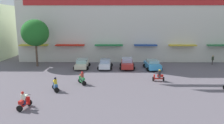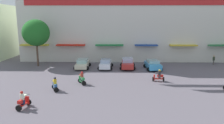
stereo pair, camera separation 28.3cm
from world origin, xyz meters
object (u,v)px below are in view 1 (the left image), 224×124
pedestrian_1 (213,59)px  parked_car_1 (105,64)px  plaza_tree_0 (35,33)px  parked_car_2 (127,63)px  scooter_rider_6 (24,101)px  scooter_rider_8 (82,79)px  scooter_rider_2 (159,76)px  parked_car_3 (152,65)px  scooter_rider_1 (55,85)px  parked_car_0 (82,64)px

pedestrian_1 → parked_car_1: bearing=-170.2°
plaza_tree_0 → parked_car_2: bearing=-5.8°
scooter_rider_6 → scooter_rider_8: bearing=61.5°
plaza_tree_0 → scooter_rider_2: size_ratio=5.02×
scooter_rider_2 → parked_car_3: bearing=86.8°
scooter_rider_1 → scooter_rider_8: bearing=45.0°
parked_car_2 → pedestrian_1: parked_car_2 is taller
parked_car_0 → scooter_rider_1: 10.85m
parked_car_1 → scooter_rider_1: (-4.79, -10.61, -0.14)m
scooter_rider_8 → scooter_rider_6: bearing=-118.5°
scooter_rider_6 → scooter_rider_8: scooter_rider_6 is taller
parked_car_0 → pedestrian_1: 21.51m
scooter_rider_6 → pedestrian_1: pedestrian_1 is taller
parked_car_0 → scooter_rider_1: size_ratio=2.99×
parked_car_3 → scooter_rider_1: size_ratio=2.75×
parked_car_2 → scooter_rider_8: (-5.72, -8.32, -0.17)m
scooter_rider_1 → pedestrian_1: pedestrian_1 is taller
pedestrian_1 → parked_car_0: bearing=-172.3°
parked_car_0 → parked_car_2: parked_car_2 is taller
plaza_tree_0 → parked_car_0: bearing=-11.0°
pedestrian_1 → parked_car_3: bearing=-161.8°
parked_car_2 → parked_car_1: bearing=-177.4°
parked_car_0 → scooter_rider_6: 15.61m
scooter_rider_1 → parked_car_1: bearing=65.7°
plaza_tree_0 → parked_car_0: plaza_tree_0 is taller
plaza_tree_0 → parked_car_0: size_ratio=1.66×
parked_car_2 → pedestrian_1: 14.68m
parked_car_1 → pedestrian_1: bearing=9.8°
parked_car_0 → parked_car_1: (3.57, -0.18, 0.02)m
parked_car_1 → scooter_rider_8: bearing=-106.1°
parked_car_1 → scooter_rider_1: 11.64m
parked_car_0 → scooter_rider_2: (10.34, -6.97, -0.12)m
scooter_rider_2 → scooter_rider_6: bearing=-147.0°
scooter_rider_2 → pedestrian_1: (10.97, 9.87, 0.30)m
scooter_rider_6 → pedestrian_1: size_ratio=0.97×
parked_car_1 → parked_car_3: bearing=-3.4°
parked_car_2 → pedestrian_1: bearing=11.5°
plaza_tree_0 → parked_car_1: (11.03, -1.62, -4.60)m
parked_car_1 → parked_car_2: 3.36m
scooter_rider_1 → scooter_rider_8: scooter_rider_8 is taller
parked_car_0 → scooter_rider_2: 12.47m
pedestrian_1 → parked_car_2: bearing=-168.5°
plaza_tree_0 → scooter_rider_6: bearing=-73.9°
parked_car_1 → scooter_rider_2: 9.59m
parked_car_2 → scooter_rider_6: (-9.54, -15.36, -0.17)m
plaza_tree_0 → pedestrian_1: plaza_tree_0 is taller
parked_car_0 → parked_car_3: size_ratio=1.09×
scooter_rider_6 → pedestrian_1: (23.93, 18.28, 0.28)m
parked_car_1 → scooter_rider_2: (6.77, -6.80, -0.14)m
parked_car_0 → scooter_rider_1: scooter_rider_1 is taller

